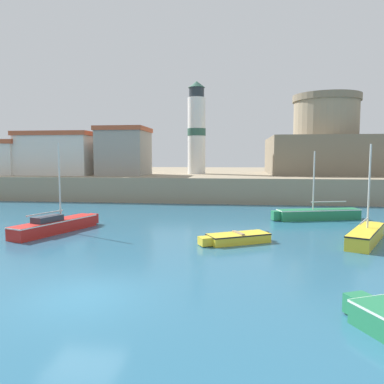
{
  "coord_description": "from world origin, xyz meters",
  "views": [
    {
      "loc": [
        5.1,
        -11.61,
        4.68
      ],
      "look_at": [
        1.68,
        16.65,
        2.0
      ],
      "focal_mm": 35.0,
      "sensor_mm": 36.0,
      "label": 1
    }
  ],
  "objects": [
    {
      "name": "dinghy_yellow_1",
      "position": [
        5.1,
        8.58,
        0.28
      ],
      "size": [
        3.98,
        2.76,
        0.59
      ],
      "color": "yellow",
      "rests_on": "ground"
    },
    {
      "name": "harbor_shed_far_end",
      "position": [
        -8.0,
        30.93,
        5.35
      ],
      "size": [
        5.52,
        6.0,
        5.53
      ],
      "color": "gray",
      "rests_on": "quay_seawall"
    },
    {
      "name": "sailboat_yellow_0",
      "position": [
        12.16,
        9.54,
        0.44
      ],
      "size": [
        3.44,
        5.56,
        5.38
      ],
      "color": "yellow",
      "rests_on": "ground"
    },
    {
      "name": "sailboat_red_5",
      "position": [
        -6.04,
        10.14,
        0.47
      ],
      "size": [
        3.28,
        6.54,
        5.54
      ],
      "color": "red",
      "rests_on": "ground"
    },
    {
      "name": "sailboat_green_4",
      "position": [
        11.08,
        16.97,
        0.44
      ],
      "size": [
        6.75,
        2.78,
        5.1
      ],
      "color": "#237A4C",
      "rests_on": "ground"
    },
    {
      "name": "ground_plane",
      "position": [
        0.0,
        0.0,
        0.0
      ],
      "size": [
        200.0,
        200.0,
        0.0
      ],
      "primitive_type": "plane",
      "color": "#28607F"
    },
    {
      "name": "quay_seawall",
      "position": [
        0.0,
        45.2,
        1.28
      ],
      "size": [
        120.0,
        40.0,
        2.56
      ],
      "primitive_type": "cube",
      "color": "gray",
      "rests_on": "ground"
    },
    {
      "name": "fortress",
      "position": [
        16.0,
        37.18,
        5.9
      ],
      "size": [
        13.82,
        13.82,
        9.71
      ],
      "color": "#796C57",
      "rests_on": "quay_seawall"
    },
    {
      "name": "lighthouse",
      "position": [
        0.0,
        35.34,
        8.09
      ],
      "size": [
        2.27,
        2.27,
        11.44
      ],
      "color": "silver",
      "rests_on": "quay_seawall"
    },
    {
      "name": "harbor_shed_mid_row",
      "position": [
        -16.0,
        31.1,
        5.1
      ],
      "size": [
        8.94,
        6.37,
        5.03
      ],
      "color": "silver",
      "rests_on": "quay_seawall"
    }
  ]
}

